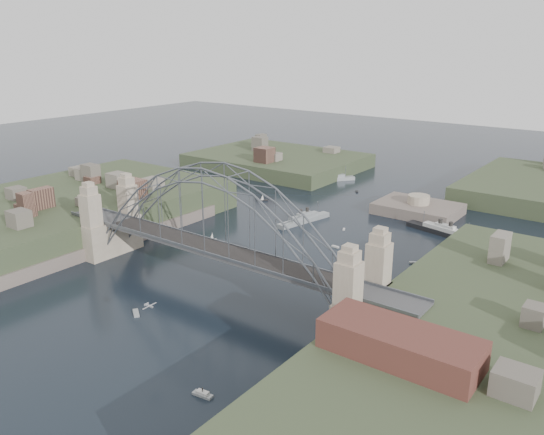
% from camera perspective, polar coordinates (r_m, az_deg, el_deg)
% --- Properties ---
extents(ground, '(500.00, 500.00, 0.00)m').
position_cam_1_polar(ground, '(109.75, -5.68, -7.29)').
color(ground, black).
rests_on(ground, ground).
extents(bridge, '(84.00, 13.80, 24.60)m').
position_cam_1_polar(bridge, '(105.14, -5.88, -1.20)').
color(bridge, '#454547').
rests_on(bridge, ground).
extents(shore_west, '(50.50, 90.00, 12.00)m').
position_cam_1_polar(shore_west, '(151.42, -21.99, -0.59)').
color(shore_west, '#343F26').
rests_on(shore_west, ground).
extents(shore_east, '(50.50, 90.00, 12.00)m').
position_cam_1_polar(shore_east, '(85.88, 25.09, -15.22)').
color(shore_east, '#343F26').
rests_on(shore_east, ground).
extents(headland_nw, '(60.00, 45.00, 9.00)m').
position_cam_1_polar(headland_nw, '(212.91, 0.55, 5.36)').
color(headland_nw, '#343F26').
rests_on(headland_nw, ground).
extents(fort_island, '(22.00, 16.00, 9.40)m').
position_cam_1_polar(fort_island, '(160.24, 14.73, 0.25)').
color(fort_island, '#5F524A').
rests_on(fort_island, ground).
extents(wharf_shed, '(20.00, 8.00, 4.00)m').
position_cam_1_polar(wharf_shed, '(73.10, 13.03, -12.56)').
color(wharf_shed, '#592D26').
rests_on(wharf_shed, shore_east).
extents(naval_cruiser_near, '(5.93, 17.51, 5.22)m').
position_cam_1_polar(naval_cruiser_near, '(147.67, 3.30, -0.20)').
color(naval_cruiser_near, gray).
rests_on(naval_cruiser_near, ground).
extents(naval_cruiser_far, '(11.82, 13.98, 5.44)m').
position_cam_1_polar(naval_cruiser_far, '(192.39, 6.20, 4.01)').
color(naval_cruiser_far, gray).
rests_on(naval_cruiser_far, ground).
extents(ocean_liner, '(21.22, 7.56, 5.18)m').
position_cam_1_polar(ocean_liner, '(144.43, 17.34, -1.43)').
color(ocean_liner, black).
rests_on(ocean_liner, ground).
extents(aeroplane, '(1.45, 2.73, 0.40)m').
position_cam_1_polar(aeroplane, '(86.48, -12.56, -8.84)').
color(aeroplane, '#ABADB3').
extents(small_boat_a, '(1.81, 2.28, 2.38)m').
position_cam_1_polar(small_boat_a, '(134.58, -6.19, -2.06)').
color(small_boat_a, beige).
rests_on(small_boat_a, ground).
extents(small_boat_b, '(1.85, 0.75, 0.45)m').
position_cam_1_polar(small_boat_b, '(130.82, 6.53, -3.01)').
color(small_boat_b, beige).
rests_on(small_boat_b, ground).
extents(small_boat_c, '(2.89, 2.38, 0.45)m').
position_cam_1_polar(small_boat_c, '(102.60, -13.82, -9.54)').
color(small_boat_c, beige).
rests_on(small_boat_c, ground).
extents(small_boat_d, '(1.92, 1.57, 0.45)m').
position_cam_1_polar(small_boat_d, '(124.78, 14.35, -4.53)').
color(small_boat_d, beige).
rests_on(small_boat_d, ground).
extents(small_boat_e, '(3.10, 2.93, 2.38)m').
position_cam_1_polar(small_boat_e, '(167.29, -0.98, 1.96)').
color(small_boat_e, beige).
rests_on(small_boat_e, ground).
extents(small_boat_f, '(0.96, 1.44, 0.45)m').
position_cam_1_polar(small_boat_f, '(142.93, 7.42, -1.22)').
color(small_boat_f, beige).
rests_on(small_boat_f, ground).
extents(small_boat_g, '(3.07, 1.37, 1.43)m').
position_cam_1_polar(small_boat_g, '(79.91, -7.15, -17.60)').
color(small_boat_g, beige).
rests_on(small_boat_g, ground).
extents(small_boat_h, '(1.61, 1.87, 0.45)m').
position_cam_1_polar(small_boat_h, '(179.24, 8.73, 2.65)').
color(small_boat_h, beige).
rests_on(small_boat_h, ground).
extents(small_boat_i, '(2.19, 1.04, 2.38)m').
position_cam_1_polar(small_boat_i, '(106.20, 11.35, -7.93)').
color(small_boat_i, beige).
rests_on(small_boat_i, ground).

